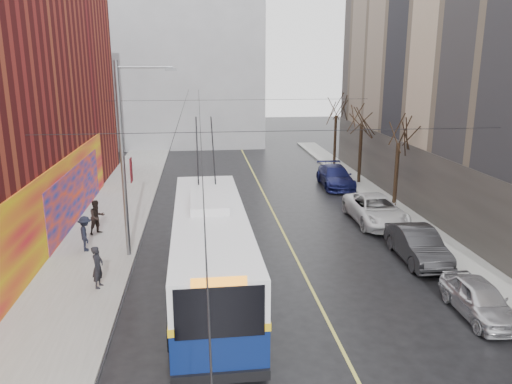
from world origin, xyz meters
TOP-DOWN VIEW (x-y plane):
  - ground at (0.00, 0.00)m, footprint 140.00×140.00m
  - sidewalk_left at (-8.00, 12.00)m, footprint 4.00×60.00m
  - sidewalk_right at (9.00, 12.00)m, footprint 2.00×60.00m
  - lane_line at (1.50, 14.00)m, footprint 0.12×50.00m
  - building_far at (-6.00, 44.99)m, footprint 20.50×12.10m
  - streetlight_pole at (-6.14, 10.00)m, footprint 2.65×0.60m
  - catenary_wires at (-2.54, 14.77)m, footprint 18.00×60.00m
  - tree_near at (9.00, 16.00)m, footprint 3.20×3.20m
  - tree_mid at (9.00, 23.00)m, footprint 3.20×3.20m
  - tree_far at (9.00, 30.00)m, footprint 3.20×3.20m
  - pigeons_flying at (-2.43, 9.74)m, footprint 4.06×1.58m
  - trolleybus at (-2.53, 6.20)m, footprint 3.24×13.28m
  - parked_car_a at (7.00, 2.88)m, footprint 1.65×3.92m
  - parked_car_b at (7.00, 8.12)m, footprint 1.75×4.70m
  - parked_car_c at (7.00, 13.75)m, footprint 2.60×5.60m
  - parked_car_d at (7.00, 22.34)m, footprint 2.33×5.32m
  - following_car at (-2.50, 18.18)m, footprint 2.41×4.70m
  - pedestrian_a at (-7.02, 6.56)m, footprint 0.52×0.69m
  - pedestrian_b at (-8.29, 13.18)m, footprint 1.12×1.10m
  - pedestrian_c at (-8.38, 10.74)m, footprint 0.92×1.24m

SIDE VIEW (x-z plane):
  - ground at x=0.00m, z-range 0.00..0.00m
  - lane_line at x=1.50m, z-range 0.00..0.01m
  - sidewalk_left at x=-8.00m, z-range 0.00..0.15m
  - sidewalk_right at x=9.00m, z-range 0.00..0.15m
  - parked_car_a at x=7.00m, z-range 0.00..1.32m
  - parked_car_d at x=7.00m, z-range 0.00..1.52m
  - following_car at x=-2.50m, z-range 0.00..1.53m
  - parked_car_b at x=7.00m, z-range 0.00..1.53m
  - parked_car_c at x=7.00m, z-range 0.00..1.55m
  - pedestrian_c at x=-8.38m, z-range 0.15..1.86m
  - pedestrian_a at x=-7.02m, z-range 0.15..1.88m
  - pedestrian_b at x=-8.29m, z-range 0.15..1.97m
  - trolleybus at x=-2.53m, z-range -1.39..4.87m
  - streetlight_pole at x=-6.14m, z-range 0.35..9.35m
  - tree_near at x=9.00m, z-range 1.78..8.18m
  - tree_far at x=9.00m, z-range 1.86..8.43m
  - tree_mid at x=9.00m, z-range 1.91..8.59m
  - catenary_wires at x=-2.54m, z-range 6.13..6.36m
  - pigeons_flying at x=-2.43m, z-range 6.41..8.53m
  - building_far at x=-6.00m, z-range 0.02..18.02m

